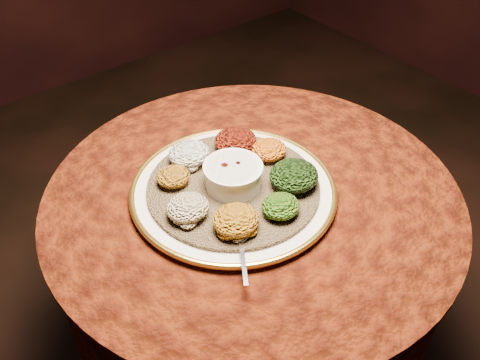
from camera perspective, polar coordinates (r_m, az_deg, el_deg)
table at (r=1.35m, az=1.24°, el=-6.98°), size 0.96×0.96×0.73m
platter at (r=1.21m, az=-0.72°, el=-1.11°), size 0.59×0.59×0.02m
injera at (r=1.21m, az=-0.72°, el=-0.73°), size 0.44×0.44×0.01m
stew_bowl at (r=1.18m, az=-0.74°, el=0.62°), size 0.13×0.13×0.06m
spoon at (r=1.07m, az=0.07°, el=-6.51°), size 0.09×0.12×0.01m
portion_ayib at (r=1.26m, az=-5.46°, el=2.82°), size 0.10×0.09×0.05m
portion_kitfo at (r=1.29m, az=-0.49°, el=4.22°), size 0.10×0.10×0.05m
portion_tikil at (r=1.27m, az=3.12°, el=3.25°), size 0.08×0.08×0.04m
portion_gomen at (r=1.19m, az=5.76°, el=0.47°), size 0.11×0.11×0.05m
portion_mixveg at (r=1.13m, az=4.35°, el=-2.80°), size 0.08×0.08×0.04m
portion_kik at (r=1.09m, az=-0.43°, el=-4.28°), size 0.10×0.09×0.05m
portion_timatim at (r=1.12m, az=-5.60°, el=-2.95°), size 0.09×0.09×0.04m
portion_shiro at (r=1.21m, az=-7.14°, el=0.36°), size 0.08×0.07×0.04m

